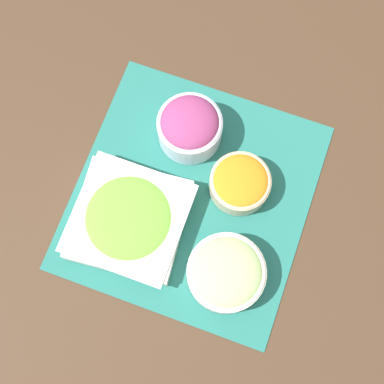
{
  "coord_description": "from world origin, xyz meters",
  "views": [
    {
      "loc": [
        -0.24,
        -0.09,
        0.99
      ],
      "look_at": [
        0.0,
        0.0,
        0.03
      ],
      "focal_mm": 50.0,
      "sensor_mm": 36.0,
      "label": 1
    }
  ],
  "objects_px": {
    "carrot_bowl": "(240,183)",
    "cucumber_bowl": "(226,273)",
    "lettuce_bowl": "(129,219)",
    "onion_bowl": "(190,127)"
  },
  "relations": [
    {
      "from": "carrot_bowl",
      "to": "cucumber_bowl",
      "type": "xyz_separation_m",
      "value": [
        -0.17,
        -0.03,
        0.0
      ]
    },
    {
      "from": "lettuce_bowl",
      "to": "onion_bowl",
      "type": "bearing_deg",
      "value": -12.71
    },
    {
      "from": "lettuce_bowl",
      "to": "cucumber_bowl",
      "type": "relative_size",
      "value": 1.51
    },
    {
      "from": "carrot_bowl",
      "to": "onion_bowl",
      "type": "xyz_separation_m",
      "value": [
        0.07,
        0.12,
        0.01
      ]
    },
    {
      "from": "lettuce_bowl",
      "to": "carrot_bowl",
      "type": "bearing_deg",
      "value": -51.72
    },
    {
      "from": "lettuce_bowl",
      "to": "cucumber_bowl",
      "type": "bearing_deg",
      "value": -99.28
    },
    {
      "from": "onion_bowl",
      "to": "lettuce_bowl",
      "type": "distance_m",
      "value": 0.21
    },
    {
      "from": "carrot_bowl",
      "to": "cucumber_bowl",
      "type": "bearing_deg",
      "value": -169.91
    },
    {
      "from": "carrot_bowl",
      "to": "lettuce_bowl",
      "type": "distance_m",
      "value": 0.22
    },
    {
      "from": "carrot_bowl",
      "to": "onion_bowl",
      "type": "height_order",
      "value": "onion_bowl"
    }
  ]
}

